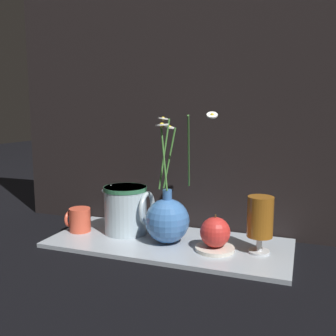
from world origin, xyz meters
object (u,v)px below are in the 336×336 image
tea_glass (260,218)px  orange_fruit (215,232)px  vase_with_flowers (166,219)px  ceramic_pitcher (126,208)px  yellow_mug (79,220)px

tea_glass → orange_fruit: size_ratio=1.70×
vase_with_flowers → tea_glass: 0.26m
vase_with_flowers → orange_fruit: bearing=-6.0°
ceramic_pitcher → tea_glass: bearing=-4.0°
tea_glass → orange_fruit: 0.12m
vase_with_flowers → yellow_mug: size_ratio=4.91×
yellow_mug → orange_fruit: orange_fruit is taller
yellow_mug → tea_glass: bearing=0.9°
vase_with_flowers → ceramic_pitcher: vase_with_flowers is taller
vase_with_flowers → ceramic_pitcher: 0.15m
vase_with_flowers → orange_fruit: vase_with_flowers is taller
tea_glass → vase_with_flowers: bearing=-178.1°
yellow_mug → orange_fruit: (0.43, -0.01, 0.01)m
tea_glass → orange_fruit: tea_glass is taller
vase_with_flowers → tea_glass: size_ratio=2.44×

